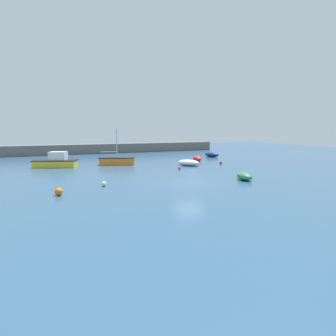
{
  "coord_description": "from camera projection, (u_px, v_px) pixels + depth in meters",
  "views": [
    {
      "loc": [
        -10.85,
        -20.13,
        4.68
      ],
      "look_at": [
        0.61,
        6.1,
        0.47
      ],
      "focal_mm": 28.0,
      "sensor_mm": 36.0,
      "label": 1
    }
  ],
  "objects": [
    {
      "name": "dinghy_near_pier",
      "position": [
        244.0,
        176.0,
        24.51
      ],
      "size": [
        1.61,
        2.25,
        0.69
      ],
      "rotation": [
        0.0,
        0.0,
        4.49
      ],
      "color": "#287A4C",
      "rests_on": "ground_plane"
    },
    {
      "name": "rowboat_white_midwater",
      "position": [
        212.0,
        155.0,
        44.88
      ],
      "size": [
        2.26,
        3.05,
        0.86
      ],
      "rotation": [
        0.0,
        0.0,
        5.03
      ],
      "color": "navy",
      "rests_on": "ground_plane"
    },
    {
      "name": "sailboat_short_mast",
      "position": [
        117.0,
        161.0,
        35.25
      ],
      "size": [
        4.94,
        3.08,
        4.8
      ],
      "rotation": [
        0.0,
        0.0,
        5.96
      ],
      "color": "orange",
      "rests_on": "ground_plane"
    },
    {
      "name": "mooring_buoy_red",
      "position": [
        221.0,
        163.0,
        35.85
      ],
      "size": [
        0.37,
        0.37,
        0.37
      ],
      "primitive_type": "sphere",
      "color": "red",
      "rests_on": "ground_plane"
    },
    {
      "name": "mooring_buoy_pink",
      "position": [
        179.0,
        168.0,
        31.15
      ],
      "size": [
        0.39,
        0.39,
        0.39
      ],
      "primitive_type": "sphere",
      "color": "#EA668C",
      "rests_on": "ground_plane"
    },
    {
      "name": "open_tender_yellow",
      "position": [
        197.0,
        158.0,
        39.01
      ],
      "size": [
        1.94,
        2.99,
        0.84
      ],
      "rotation": [
        0.0,
        0.0,
        1.26
      ],
      "color": "red",
      "rests_on": "ground_plane"
    },
    {
      "name": "mooring_buoy_white",
      "position": [
        104.0,
        184.0,
        21.79
      ],
      "size": [
        0.41,
        0.41,
        0.41
      ],
      "primitive_type": "sphere",
      "color": "white",
      "rests_on": "ground_plane"
    },
    {
      "name": "motorboat_grey_hull",
      "position": [
        56.0,
        161.0,
        32.96
      ],
      "size": [
        5.54,
        3.66,
        1.93
      ],
      "rotation": [
        0.0,
        0.0,
        2.79
      ],
      "color": "yellow",
      "rests_on": "ground_plane"
    },
    {
      "name": "mooring_buoy_orange",
      "position": [
        59.0,
        192.0,
        18.71
      ],
      "size": [
        0.55,
        0.55,
        0.55
      ],
      "primitive_type": "sphere",
      "color": "orange",
      "rests_on": "ground_plane"
    },
    {
      "name": "harbor_breakwater",
      "position": [
        112.0,
        148.0,
        53.35
      ],
      "size": [
        45.03,
        3.02,
        1.85
      ],
      "primitive_type": "cube",
      "color": "#66605B",
      "rests_on": "ground_plane"
    },
    {
      "name": "rowboat_blue_near",
      "position": [
        188.0,
        163.0,
        34.27
      ],
      "size": [
        3.05,
        3.26,
        0.78
      ],
      "rotation": [
        0.0,
        0.0,
        5.4
      ],
      "color": "white",
      "rests_on": "ground_plane"
    },
    {
      "name": "ground_plane",
      "position": [
        189.0,
        184.0,
        23.25
      ],
      "size": [
        120.0,
        120.0,
        0.2
      ],
      "primitive_type": "cube",
      "color": "#2D5170"
    }
  ]
}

